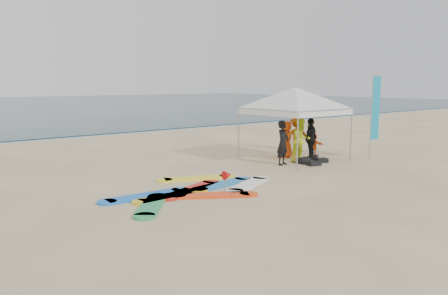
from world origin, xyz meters
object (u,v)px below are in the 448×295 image
Objects in this scene: person_black_a at (283,143)px; surfboard_spread at (194,190)px; person_black_b at (311,139)px; person_orange_b at (287,139)px; person_orange_a at (297,137)px; canopy_tent at (295,87)px; marker_pennant at (228,175)px; person_seated at (314,144)px; feather_flag at (375,109)px; person_yellow at (301,140)px.

person_black_a is 5.53m from surfboard_spread.
person_orange_b is at bearing -87.28° from person_black_b.
person_orange_a is 2.20m from canopy_tent.
surfboard_spread is at bearing -164.67° from canopy_tent.
person_orange_a reaches higher than person_black_b.
surfboard_spread is (-0.84, 0.60, -0.46)m from marker_pennant.
person_black_b reaches higher than person_black_a.
marker_pennant is 0.12× the size of surfboard_spread.
person_black_b is (1.84, 0.11, 0.00)m from person_black_a.
person_orange_b is at bearing 69.53° from person_seated.
feather_flag is at bearing -31.04° from canopy_tent.
canopy_tent is 7.36× the size of marker_pennant.
person_orange_b is 7.22m from surfboard_spread.
person_black_a is 1.63m from person_orange_a.
marker_pennant is at bearing -0.17° from person_black_b.
person_yellow is at bearing 19.36° from marker_pennant.
person_seated is 0.18× the size of surfboard_spread.
marker_pennant is (-4.45, -1.94, -0.40)m from person_black_a.
person_orange_a is at bearing 142.57° from feather_flag.
canopy_tent is 0.85× the size of surfboard_spread.
person_seated reaches higher than surfboard_spread.
person_black_b is at bearing -14.46° from person_black_a.
feather_flag is at bearing -16.91° from person_yellow.
feather_flag is at bearing -36.84° from person_black_a.
person_black_b reaches higher than person_orange_b.
person_orange_a reaches higher than marker_pennant.
person_orange_b is at bearing 136.81° from feather_flag.
person_orange_b reaches higher than surfboard_spread.
person_seated is (0.93, 0.57, -0.39)m from person_black_b.
person_seated is 0.22× the size of canopy_tent.
person_seated is (1.32, -0.46, -0.30)m from person_orange_b.
marker_pennant is (-7.22, -2.63, -0.01)m from person_seated.
surfboard_spread is at bearing 179.48° from feather_flag.
person_orange_a is at bearing 16.02° from surfboard_spread.
surfboard_spread is (-9.47, 0.09, -2.12)m from feather_flag.
person_yellow is 1.19m from person_orange_b.
person_black_b reaches higher than marker_pennant.
person_orange_a is 1.33m from person_seated.
person_black_a reaches higher than marker_pennant.
person_black_a is at bearing 14.21° from surfboard_spread.
person_orange_a is at bearing 63.55° from person_yellow.
feather_flag is (2.74, -2.57, 1.34)m from person_orange_b.
person_orange_a reaches higher than person_yellow.
person_black_a is at bearing 102.50° from person_seated.
person_orange_b reaches higher than marker_pennant.
person_orange_b is at bearing 65.77° from canopy_tent.
person_orange_a is 0.55m from person_orange_b.
feather_flag is 0.66× the size of surfboard_spread.
person_orange_b is (0.35, 1.14, -0.10)m from person_yellow.
person_orange_a is (0.42, 0.61, 0.03)m from person_yellow.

